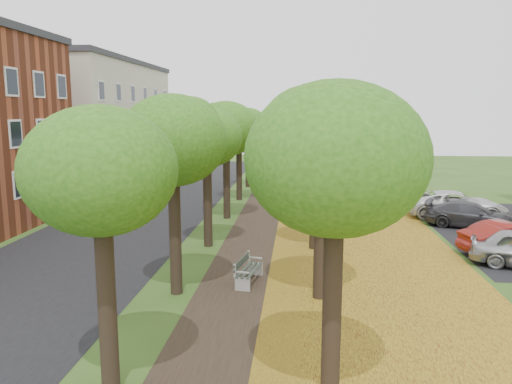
% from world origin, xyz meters
% --- Properties ---
extents(street_asphalt, '(8.00, 70.00, 0.01)m').
position_xyz_m(street_asphalt, '(-7.50, 15.00, 0.00)').
color(street_asphalt, black).
rests_on(street_asphalt, ground).
extents(footpath, '(3.20, 70.00, 0.01)m').
position_xyz_m(footpath, '(0.00, 15.00, 0.00)').
color(footpath, black).
rests_on(footpath, ground).
extents(leaf_verge, '(7.50, 70.00, 0.01)m').
position_xyz_m(leaf_verge, '(5.00, 15.00, 0.01)').
color(leaf_verge, gold).
rests_on(leaf_verge, ground).
extents(tree_row_west, '(3.44, 33.44, 6.29)m').
position_xyz_m(tree_row_west, '(-2.20, 15.00, 4.78)').
color(tree_row_west, black).
rests_on(tree_row_west, ground).
extents(tree_row_east, '(3.44, 33.44, 6.29)m').
position_xyz_m(tree_row_east, '(2.60, 15.00, 4.78)').
color(tree_row_east, black).
rests_on(tree_row_east, ground).
extents(building_cream, '(10.30, 20.30, 10.40)m').
position_xyz_m(building_cream, '(-17.00, 33.00, 5.21)').
color(building_cream, beige).
rests_on(building_cream, ground).
extents(bench, '(0.89, 1.99, 0.91)m').
position_xyz_m(bench, '(0.10, 7.25, 0.47)').
color(bench, '#2C3730').
rests_on(bench, ground).
extents(car_red, '(4.60, 2.71, 1.43)m').
position_xyz_m(car_red, '(11.00, 11.70, 0.72)').
color(car_red, maroon).
rests_on(car_red, ground).
extents(car_grey, '(4.96, 3.40, 1.33)m').
position_xyz_m(car_grey, '(11.00, 16.81, 0.67)').
color(car_grey, '#343439').
rests_on(car_grey, ground).
extents(car_white, '(5.68, 2.94, 1.53)m').
position_xyz_m(car_white, '(11.00, 19.29, 0.77)').
color(car_white, silver).
rests_on(car_white, ground).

